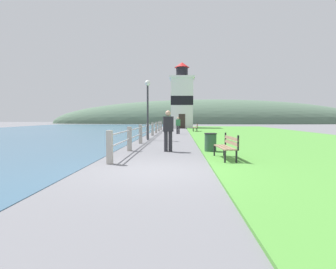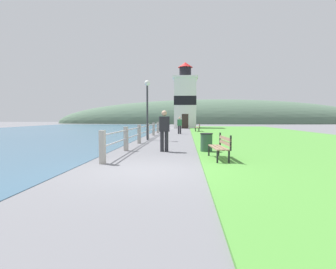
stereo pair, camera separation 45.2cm
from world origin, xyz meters
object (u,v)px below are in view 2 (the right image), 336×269
Objects in this scene: park_bench_midway at (198,127)px; lighthouse at (185,100)px; lamp_post at (147,99)px; trash_bin at (206,143)px; person_strolling at (164,129)px; person_by_railing at (180,125)px; park_bench_near at (221,146)px.

park_bench_midway is 0.17× the size of lighthouse.
park_bench_midway is at bearing 69.72° from lamp_post.
trash_bin is 0.21× the size of lamp_post.
lighthouse is 26.59m from person_strolling.
lighthouse reaches higher than park_bench_midway.
person_strolling is (-0.81, -26.39, -3.10)m from lighthouse.
lighthouse is at bearing 83.28° from lamp_post.
person_by_railing is at bearing 73.74° from lamp_post.
person_by_railing is at bearing 96.55° from trash_bin.
park_bench_midway is 0.89× the size of person_strolling.
park_bench_near is 28.98m from lighthouse.
lighthouse is 14.21m from person_by_railing.
park_bench_midway is at bearing -17.10° from person_by_railing.
person_strolling is 2.16× the size of trash_bin.
park_bench_midway is at bearing -82.22° from lighthouse.
park_bench_near is 1.95× the size of trash_bin.
person_by_railing reaches higher than park_bench_midway.
person_by_railing reaches higher than trash_bin.
person_strolling is at bearing -74.48° from lamp_post.
person_strolling reaches higher than trash_bin.
person_strolling is 0.46× the size of lamp_post.
park_bench_midway is 1.93× the size of trash_bin.
park_bench_midway is 16.41m from trash_bin.
park_bench_near is 0.41× the size of lamp_post.
park_bench_near is at bearing 90.36° from park_bench_midway.
park_bench_midway is 1.04× the size of person_by_railing.
person_strolling is at bearing -171.43° from person_by_railing.
lighthouse is (-1.40, 10.24, 3.55)m from park_bench_midway.
park_bench_midway is (0.05, 18.49, 0.00)m from park_bench_near.
person_by_railing is 0.39× the size of lamp_post.
trash_bin is at bearing -107.21° from person_strolling.
lamp_post reaches higher than trash_bin.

